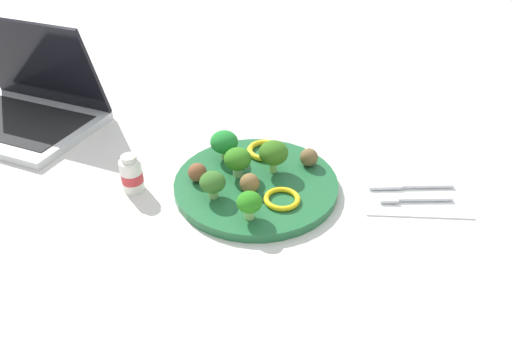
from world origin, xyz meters
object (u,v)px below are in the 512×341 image
Objects in this scene: pepper_ring_front_right at (266,150)px; napkin at (412,194)px; broccoli_floret_front_right at (273,153)px; broccoli_floret_back_right at (251,203)px; pepper_ring_center at (282,199)px; yogurt_bottle at (132,175)px; meatball_back_left at (197,172)px; broccoli_floret_mid_left at (213,183)px; meatball_front_right at (309,157)px; laptop at (23,106)px; fork at (411,198)px; knife at (406,185)px; broccoli_floret_mid_right at (238,160)px; meatball_center at (249,183)px; plate at (256,184)px; broccoli_floret_far_rim at (224,142)px.

pepper_ring_front_right reaches higher than napkin.
broccoli_floret_back_right is at bearing 78.84° from broccoli_floret_front_right.
pepper_ring_center is 0.26m from yogurt_bottle.
meatball_back_left is 0.19× the size of napkin.
broccoli_floret_mid_left reaches higher than meatball_front_right.
laptop is at bearing -23.25° from pepper_ring_center.
broccoli_floret_front_right is at bearing 106.66° from pepper_ring_front_right.
laptop is at bearing -14.56° from fork.
pepper_ring_front_right is at bearing -15.20° from knife.
broccoli_floret_mid_right is (0.06, 0.02, -0.01)m from broccoli_floret_front_right.
meatball_center is at bearing 82.30° from pepper_ring_front_right.
broccoli_floret_back_right is at bearing 18.59° from fork.
meatball_center is 0.06m from pepper_ring_center.
broccoli_floret_front_right reaches higher than meatball_center.
meatball_front_right is at bearing -11.27° from knife.
meatball_front_right and meatball_center have the same top height.
laptop is (0.77, -0.16, 0.03)m from knife.
broccoli_floret_mid_left is (0.06, 0.05, 0.04)m from plate.
broccoli_floret_mid_left is at bearing 39.60° from plate.
broccoli_floret_mid_left is 0.31× the size of knife.
broccoli_floret_far_rim is 0.33m from fork.
broccoli_floret_mid_left is at bearing 42.14° from broccoli_floret_front_right.
broccoli_floret_mid_right is 0.13m from meatball_front_right.
broccoli_floret_far_rim is at bearing -7.50° from knife.
meatball_front_right is at bearing -119.22° from broccoli_floret_back_right.
napkin is (-0.22, -0.06, -0.02)m from pepper_ring_center.
knife is (-0.32, -0.08, -0.04)m from broccoli_floret_mid_left.
fork is at bearing 166.34° from broccoli_floret_far_rim.
broccoli_floret_far_rim is 1.02× the size of broccoli_floret_mid_right.
broccoli_floret_far_rim is 0.17m from yogurt_bottle.
meatball_back_left reaches higher than fork.
broccoli_floret_mid_left is 0.51m from laptop.
pepper_ring_center is at bearing 158.72° from meatball_center.
knife is at bearing -174.76° from meatball_back_left.
meatball_front_right is 0.61m from laptop.
fork is at bearing -169.18° from pepper_ring_center.
broccoli_floret_front_right is at bearing -132.57° from plate.
broccoli_floret_far_rim is 0.32× the size of napkin.
pepper_ring_center is (-0.05, -0.05, -0.02)m from broccoli_floret_back_right.
napkin is at bearing -172.08° from meatball_center.
fork is (-0.25, 0.10, -0.01)m from pepper_ring_front_right.
broccoli_floret_mid_left is (0.07, -0.05, -0.00)m from broccoli_floret_back_right.
broccoli_floret_mid_left is 0.16m from pepper_ring_front_right.
broccoli_floret_far_rim is at bearing 164.80° from laptop.
plate is 4.76× the size of broccoli_floret_front_right.
pepper_ring_center is 0.15m from pepper_ring_front_right.
broccoli_floret_mid_left is at bearing 35.56° from meatball_front_right.
broccoli_floret_front_right is at bearing -166.77° from yogurt_bottle.
knife is at bearing 172.50° from broccoli_floret_far_rim.
knife is 0.47m from yogurt_bottle.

